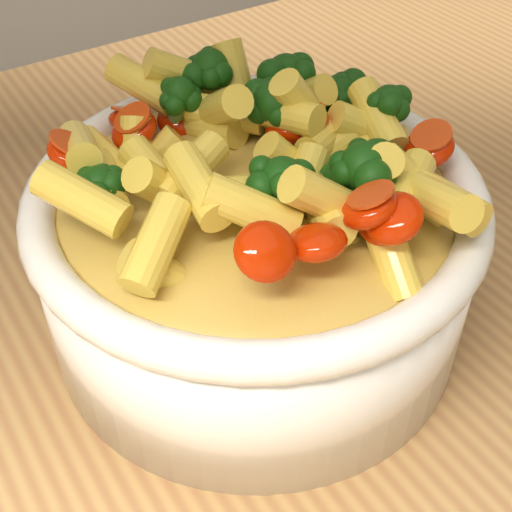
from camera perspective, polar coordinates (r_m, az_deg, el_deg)
table at (r=0.59m, az=-0.19°, el=-8.40°), size 1.20×0.80×0.90m
serving_bowl at (r=0.44m, az=0.00°, el=0.14°), size 0.27×0.27×0.12m
pasta_salad at (r=0.40m, az=0.00°, el=7.90°), size 0.21×0.21×0.05m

